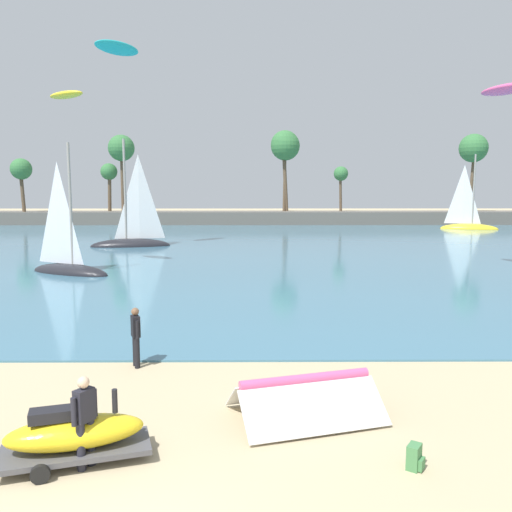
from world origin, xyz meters
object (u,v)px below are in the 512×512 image
at_px(person_at_waterline, 136,335).
at_px(kite_aloft_drifting_left, 507,89).
at_px(sailboat_mid_bay, 132,236).
at_px(kite_aloft_high_over_bay, 66,95).
at_px(backpack_near_kite, 415,457).
at_px(kite_aloft_low_near_shore, 117,48).
at_px(person_rigging_by_gear, 85,419).
at_px(watercraft_on_trailer, 74,435).
at_px(folded_kite, 305,391).
at_px(sailboat_toward_headland, 68,261).
at_px(sailboat_near_shore, 468,222).

bearing_deg(person_at_waterline, kite_aloft_drifting_left, 42.15).
xyz_separation_m(sailboat_mid_bay, kite_aloft_drifting_left, (24.20, -15.02, 9.39)).
xyz_separation_m(kite_aloft_high_over_bay, kite_aloft_drifting_left, (25.00, -2.55, -0.12)).
bearing_deg(backpack_near_kite, kite_aloft_drifting_left, 62.00).
relative_size(person_at_waterline, kite_aloft_low_near_shore, 0.41).
bearing_deg(person_rigging_by_gear, watercraft_on_trailer, 144.90).
relative_size(folded_kite, sailboat_mid_bay, 0.36).
height_order(person_rigging_by_gear, kite_aloft_low_near_shore, kite_aloft_low_near_shore).
bearing_deg(sailboat_toward_headland, person_at_waterline, -65.10).
distance_m(person_rigging_by_gear, sailboat_near_shore, 62.59).
bearing_deg(sailboat_mid_bay, folded_kite, -71.42).
bearing_deg(watercraft_on_trailer, person_rigging_by_gear, -35.10).
bearing_deg(kite_aloft_drifting_left, sailboat_mid_bay, 32.02).
relative_size(backpack_near_kite, kite_aloft_high_over_bay, 0.15).
distance_m(person_rigging_by_gear, kite_aloft_drifting_left, 28.41).
distance_m(person_at_waterline, backpack_near_kite, 8.12).
xyz_separation_m(person_at_waterline, kite_aloft_high_over_bay, (-7.84, 18.08, 9.54)).
relative_size(watercraft_on_trailer, sailboat_near_shore, 0.29).
height_order(folded_kite, sailboat_toward_headland, sailboat_toward_headland).
height_order(person_at_waterline, sailboat_mid_bay, sailboat_mid_bay).
bearing_deg(sailboat_toward_headland, watercraft_on_trailer, -70.55).
distance_m(backpack_near_kite, kite_aloft_drifting_left, 25.75).
height_order(backpack_near_kite, sailboat_mid_bay, sailboat_mid_bay).
bearing_deg(person_rigging_by_gear, person_at_waterline, 93.02).
distance_m(folded_kite, sailboat_near_shore, 58.96).
distance_m(folded_kite, person_at_waterline, 5.43).
distance_m(sailboat_near_shore, kite_aloft_drifting_left, 37.83).
bearing_deg(watercraft_on_trailer, kite_aloft_low_near_shore, 102.32).
bearing_deg(kite_aloft_low_near_shore, sailboat_mid_bay, -153.90).
relative_size(watercraft_on_trailer, person_rigging_by_gear, 1.67).
xyz_separation_m(folded_kite, person_rigging_by_gear, (-4.05, -2.03, 0.31)).
bearing_deg(watercraft_on_trailer, kite_aloft_drifting_left, 50.29).
height_order(backpack_near_kite, kite_aloft_drifting_left, kite_aloft_drifting_left).
distance_m(sailboat_near_shore, sailboat_toward_headland, 50.24).
distance_m(person_rigging_by_gear, sailboat_toward_headland, 22.77).
relative_size(sailboat_toward_headland, kite_aloft_drifting_left, 2.40).
relative_size(backpack_near_kite, kite_aloft_low_near_shore, 0.11).
height_order(watercraft_on_trailer, kite_aloft_high_over_bay, kite_aloft_high_over_bay).
bearing_deg(kite_aloft_drifting_left, kite_aloft_high_over_bay, 58.03).
bearing_deg(backpack_near_kite, person_at_waterline, 138.33).
xyz_separation_m(sailboat_toward_headland, kite_aloft_high_over_bay, (-0.36, 1.97, 9.66)).
bearing_deg(backpack_near_kite, sailboat_mid_bay, 110.00).
bearing_deg(sailboat_mid_bay, person_rigging_by_gear, -78.46).
bearing_deg(backpack_near_kite, watercraft_on_trailer, 177.44).
distance_m(person_at_waterline, kite_aloft_low_near_shore, 33.46).
xyz_separation_m(person_at_waterline, sailboat_near_shore, (29.61, 50.00, 0.04)).
bearing_deg(sailboat_toward_headland, kite_aloft_drifting_left, -1.35).
bearing_deg(person_rigging_by_gear, folded_kite, 26.59).
relative_size(kite_aloft_high_over_bay, kite_aloft_low_near_shore, 0.71).
relative_size(watercraft_on_trailer, sailboat_mid_bay, 0.29).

